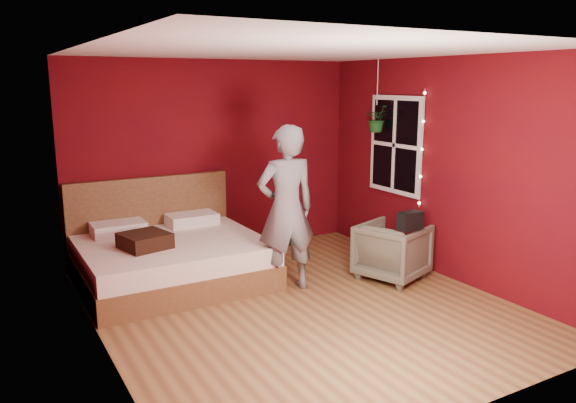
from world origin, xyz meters
name	(u,v)px	position (x,y,z in m)	size (l,w,h in m)	color
floor	(301,305)	(0.00, 0.00, 0.00)	(4.50, 4.50, 0.00)	olive
room_walls	(302,146)	(0.00, 0.00, 1.68)	(4.04, 4.54, 2.62)	#5F0A0D
window	(395,145)	(1.97, 0.90, 1.50)	(0.05, 0.97, 1.27)	white
fairy_lights	(422,149)	(1.94, 0.38, 1.50)	(0.04, 0.04, 1.45)	silver
bed	(170,257)	(-0.95, 1.42, 0.29)	(2.06, 1.75, 1.13)	brown
person	(286,209)	(0.10, 0.50, 0.93)	(0.68, 0.45, 1.86)	slate
armchair	(392,251)	(1.38, 0.19, 0.34)	(0.72, 0.74, 0.67)	#656450
handbag	(410,221)	(1.37, -0.11, 0.77)	(0.29, 0.14, 0.21)	black
throw_pillow	(145,241)	(-1.30, 1.18, 0.60)	(0.47, 0.47, 0.17)	black
hanging_plant	(376,118)	(1.82, 1.13, 1.84)	(0.40, 0.37, 0.94)	silver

